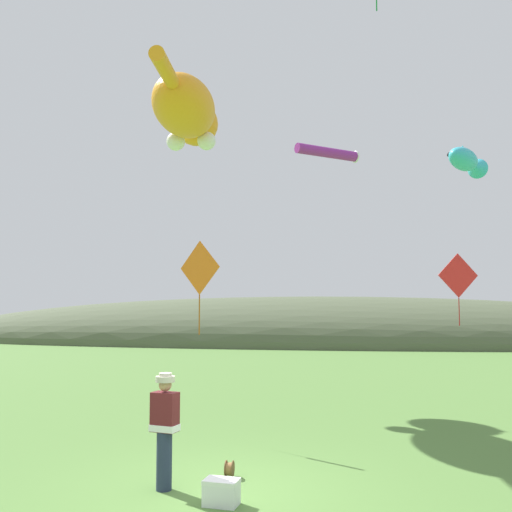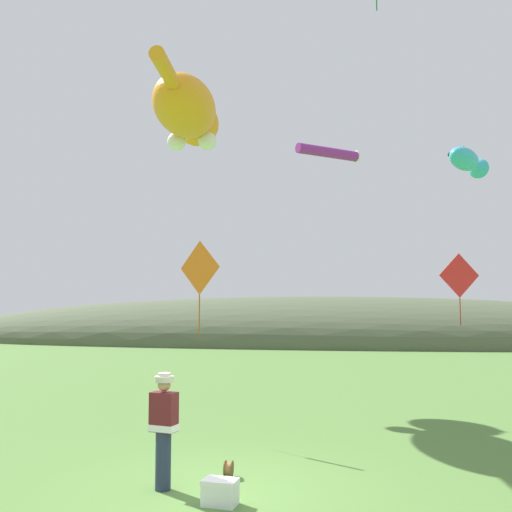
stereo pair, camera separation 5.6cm
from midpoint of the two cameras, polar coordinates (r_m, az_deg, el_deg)
name	(u,v)px [view 1 (the left image)]	position (r m, az deg, el deg)	size (l,w,h in m)	color
ground_plane	(218,493)	(9.35, -4.03, -22.54)	(120.00, 120.00, 0.00)	#517A38
distant_hill_ridge	(293,342)	(42.15, 3.65, -8.59)	(60.61, 14.79, 6.65)	#4C563D
festival_attendant	(165,427)	(9.31, -9.30, -16.49)	(0.47, 0.35, 1.77)	#232D47
kite_spool	(229,469)	(10.03, -2.85, -20.50)	(0.13, 0.27, 0.27)	olive
picnic_cooler	(221,492)	(8.78, -3.68, -22.51)	(0.53, 0.39, 0.36)	white
kite_giant_cat	(187,112)	(18.94, -7.00, 14.07)	(2.17, 6.66, 2.02)	orange
kite_fish_windsock	(466,161)	(17.27, 20.19, 8.92)	(1.60, 2.26, 0.69)	#33B2CC
kite_tube_streamer	(328,153)	(20.65, 7.14, 10.22)	(2.27, 1.84, 0.44)	#8C268C
kite_diamond_orange	(200,268)	(12.94, -5.78, -1.25)	(1.06, 0.63, 2.12)	orange
kite_diamond_red	(458,276)	(19.58, 19.48, -1.89)	(1.35, 0.54, 2.34)	red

